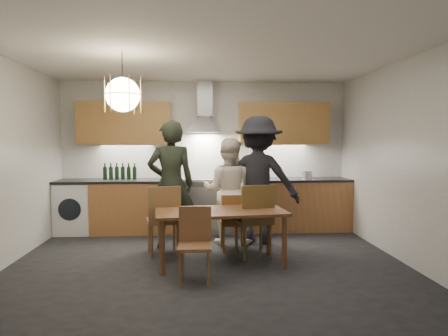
{
  "coord_description": "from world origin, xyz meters",
  "views": [
    {
      "loc": [
        -0.13,
        -4.87,
        1.57
      ],
      "look_at": [
        0.22,
        0.4,
        1.2
      ],
      "focal_mm": 32.0,
      "sensor_mm": 36.0,
      "label": 1
    }
  ],
  "objects": [
    {
      "name": "ground",
      "position": [
        0.0,
        0.0,
        0.0
      ],
      "size": [
        5.0,
        5.0,
        0.0
      ],
      "primitive_type": "plane",
      "color": "black",
      "rests_on": "ground"
    },
    {
      "name": "room_shell",
      "position": [
        0.0,
        0.0,
        1.71
      ],
      "size": [
        5.02,
        4.52,
        2.61
      ],
      "color": "white",
      "rests_on": "ground"
    },
    {
      "name": "counter_run",
      "position": [
        0.02,
        1.95,
        0.45
      ],
      "size": [
        5.0,
        0.62,
        0.9
      ],
      "color": "#C2814A",
      "rests_on": "ground"
    },
    {
      "name": "range_stove",
      "position": [
        0.0,
        1.94,
        0.44
      ],
      "size": [
        0.9,
        0.6,
        0.92
      ],
      "color": "silver",
      "rests_on": "ground"
    },
    {
      "name": "wall_fixtures",
      "position": [
        0.0,
        2.07,
        1.87
      ],
      "size": [
        4.3,
        0.54,
        1.1
      ],
      "color": "tan",
      "rests_on": "ground"
    },
    {
      "name": "pendant_lamp",
      "position": [
        -1.0,
        -0.1,
        2.1
      ],
      "size": [
        0.43,
        0.43,
        0.7
      ],
      "color": "black",
      "rests_on": "ground"
    },
    {
      "name": "dining_table",
      "position": [
        0.16,
        0.12,
        0.61
      ],
      "size": [
        1.7,
        0.99,
        0.69
      ],
      "rotation": [
        0.0,
        0.0,
        0.11
      ],
      "color": "brown",
      "rests_on": "ground"
    },
    {
      "name": "chair_back_left",
      "position": [
        -0.59,
        0.51,
        0.55
      ],
      "size": [
        0.51,
        0.51,
        0.96
      ],
      "rotation": [
        0.0,
        0.0,
        3.35
      ],
      "color": "brown",
      "rests_on": "ground"
    },
    {
      "name": "chair_back_mid",
      "position": [
        0.37,
        0.64,
        0.47
      ],
      "size": [
        0.38,
        0.38,
        0.81
      ],
      "rotation": [
        0.0,
        0.0,
        3.17
      ],
      "color": "brown",
      "rests_on": "ground"
    },
    {
      "name": "chair_back_right",
      "position": [
        0.63,
        0.33,
        0.56
      ],
      "size": [
        0.52,
        0.52,
        0.99
      ],
      "rotation": [
        0.0,
        0.0,
        3.34
      ],
      "color": "brown",
      "rests_on": "ground"
    },
    {
      "name": "chair_front",
      "position": [
        -0.16,
        -0.46,
        0.47
      ],
      "size": [
        0.38,
        0.38,
        0.82
      ],
      "rotation": [
        0.0,
        0.0,
        -0.03
      ],
      "color": "brown",
      "rests_on": "ground"
    },
    {
      "name": "person_left",
      "position": [
        -0.52,
        0.95,
        0.93
      ],
      "size": [
        0.72,
        0.52,
        1.85
      ],
      "primitive_type": "imported",
      "rotation": [
        0.0,
        0.0,
        3.26
      ],
      "color": "black",
      "rests_on": "ground"
    },
    {
      "name": "person_mid",
      "position": [
        0.33,
        1.13,
        0.8
      ],
      "size": [
        0.9,
        0.78,
        1.6
      ],
      "primitive_type": "imported",
      "rotation": [
        0.0,
        0.0,
        2.89
      ],
      "color": "white",
      "rests_on": "ground"
    },
    {
      "name": "person_right",
      "position": [
        0.79,
        1.14,
        0.96
      ],
      "size": [
        1.39,
        1.01,
        1.93
      ],
      "primitive_type": "imported",
      "rotation": [
        0.0,
        0.0,
        2.88
      ],
      "color": "black",
      "rests_on": "ground"
    },
    {
      "name": "mixing_bowl",
      "position": [
        0.95,
        1.94,
        0.94
      ],
      "size": [
        0.39,
        0.39,
        0.07
      ],
      "primitive_type": "imported",
      "rotation": [
        0.0,
        0.0,
        -0.36
      ],
      "color": "silver",
      "rests_on": "counter_run"
    },
    {
      "name": "stock_pot",
      "position": [
        1.78,
        1.96,
        0.96
      ],
      "size": [
        0.22,
        0.22,
        0.12
      ],
      "primitive_type": "cylinder",
      "rotation": [
        0.0,
        0.0,
        -0.25
      ],
      "color": "silver",
      "rests_on": "counter_run"
    },
    {
      "name": "wine_bottles",
      "position": [
        -1.45,
        1.99,
        1.04
      ],
      "size": [
        0.56,
        0.07,
        0.28
      ],
      "color": "black",
      "rests_on": "counter_run"
    }
  ]
}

